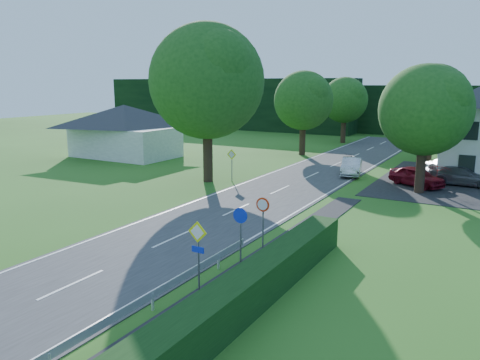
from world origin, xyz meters
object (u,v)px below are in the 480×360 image
Objects in this scene: parked_car_grey at (462,176)px; parasol at (437,177)px; parked_car_red at (417,176)px; streetlight at (422,124)px; moving_car at (351,167)px; motorcycle at (349,158)px; parked_car_silver_a at (458,168)px.

parasol is (-1.39, -2.50, 0.19)m from parked_car_grey.
streetlight is at bearing -54.18° from parked_car_red.
moving_car is 1.02× the size of parked_car_red.
parasol is at bearing -20.71° from streetlight.
moving_car is 5.54m from parked_car_red.
parasol is at bearing -41.54° from motorcycle.
motorcycle is 0.41× the size of parked_car_grey.
streetlight is 1.69× the size of parked_car_silver_a.
parasol is at bearing -30.97° from moving_car.
parked_car_red is at bearing 160.85° from parasol.
streetlight is 3.84m from parasol.
streetlight reaches higher than parasol.
parked_car_grey is at bearing 170.75° from parked_car_silver_a.
streetlight is at bearing -30.35° from moving_car.
moving_car is 0.88× the size of parked_car_silver_a.
parked_car_grey is (9.83, -4.88, 0.17)m from motorcycle.
moving_car is 8.08m from parked_car_grey.
parked_car_red is at bearing 126.44° from parked_car_grey.
moving_car is at bearing 92.92° from parked_car_grey.
moving_car is at bearing -71.64° from motorcycle.
parked_car_red is at bearing 132.80° from parked_car_silver_a.
parked_car_grey is at bearing -10.62° from moving_car.
streetlight is 3.73m from parked_car_red.
motorcycle is (-7.12, 6.88, -3.93)m from streetlight.
parked_car_silver_a reaches higher than moving_car.
parasol is at bearing -79.58° from parked_car_red.
motorcycle is at bearing 75.14° from parked_car_red.
parked_car_silver_a is at bearing 63.87° from streetlight.
moving_car is at bearing 90.24° from parked_car_silver_a.
parasol reaches higher than moving_car.
parked_car_silver_a reaches higher than parked_car_red.
parked_car_grey reaches higher than motorcycle.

